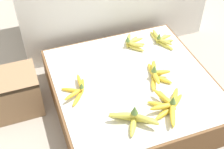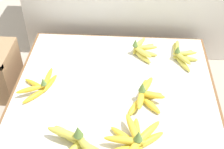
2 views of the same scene
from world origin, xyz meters
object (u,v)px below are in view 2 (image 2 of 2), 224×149
object	(u,v)px
banana_bunch_middle_midright	(145,96)
banana_bunch_back_midright	(142,49)
banana_bunch_front_midright	(134,141)
banana_bunch_middle_left	(40,85)
banana_bunch_back_right	(181,55)
banana_bunch_front_midleft	(77,142)

from	to	relation	value
banana_bunch_middle_midright	banana_bunch_back_midright	distance (m)	0.33
banana_bunch_front_midright	banana_bunch_middle_left	bearing A→B (deg)	146.21
banana_bunch_front_midright	banana_bunch_back_midright	bearing A→B (deg)	86.43
banana_bunch_back_midright	banana_bunch_back_right	world-z (taller)	banana_bunch_back_midright
banana_bunch_front_midleft	banana_bunch_middle_midright	world-z (taller)	banana_bunch_front_midleft
banana_bunch_front_midleft	banana_bunch_back_midright	bearing A→B (deg)	67.70
banana_bunch_middle_midright	banana_bunch_back_right	distance (m)	0.36
banana_bunch_front_midright	banana_bunch_middle_midright	world-z (taller)	banana_bunch_front_midright
banana_bunch_middle_left	banana_bunch_front_midleft	bearing A→B (deg)	-55.03
banana_bunch_front_midleft	banana_bunch_back_right	distance (m)	0.72
banana_bunch_middle_midright	banana_bunch_back_right	bearing A→B (deg)	59.06
banana_bunch_front_midleft	banana_bunch_middle_left	world-z (taller)	banana_bunch_front_midleft
banana_bunch_front_midleft	banana_bunch_front_midright	distance (m)	0.21
banana_bunch_front_midleft	banana_bunch_middle_left	bearing A→B (deg)	124.97
banana_bunch_middle_midright	banana_bunch_back_midright	bearing A→B (deg)	91.65
banana_bunch_middle_midright	banana_bunch_middle_left	bearing A→B (deg)	175.11
banana_bunch_front_midleft	banana_bunch_back_right	size ratio (longest dim) A/B	1.01
banana_bunch_middle_left	banana_bunch_back_right	size ratio (longest dim) A/B	0.91
banana_bunch_front_midleft	banana_bunch_back_midright	size ratio (longest dim) A/B	1.26
banana_bunch_front_midleft	banana_bunch_middle_left	size ratio (longest dim) A/B	1.11
banana_bunch_front_midright	banana_bunch_back_right	size ratio (longest dim) A/B	1.11
banana_bunch_middle_left	banana_bunch_back_midright	bearing A→B (deg)	32.95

